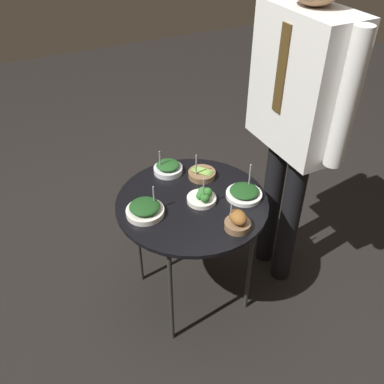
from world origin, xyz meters
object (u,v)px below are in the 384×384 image
Objects in this scene: bowl_spinach_front_right at (244,193)px; bowl_asparagus_mid_left at (202,174)px; bowl_spinach_near_rim at (145,209)px; bowl_roast_front_center at (238,221)px; waiter_figure at (299,99)px; bowl_spinach_far_rim at (168,168)px; serving_cart at (192,208)px; bowl_broccoli_back_left at (203,197)px.

bowl_spinach_front_right reaches higher than bowl_asparagus_mid_left.
bowl_spinach_front_right is 0.99× the size of bowl_spinach_near_rim.
waiter_figure is (-0.23, 0.42, 0.37)m from bowl_roast_front_center.
bowl_asparagus_mid_left is 0.99× the size of bowl_spinach_far_rim.
bowl_spinach_near_rim is at bearing -129.09° from bowl_roast_front_center.
serving_cart is 4.15× the size of bowl_spinach_near_rim.
bowl_roast_front_center is at bearing 10.74° from bowl_spinach_far_rim.
bowl_spinach_front_right is 0.48m from waiter_figure.
bowl_spinach_near_rim is 1.18× the size of bowl_spinach_far_rim.
waiter_figure is (0.03, 0.73, 0.38)m from bowl_spinach_near_rim.
bowl_roast_front_center is 0.88× the size of bowl_spinach_far_rim.
bowl_broccoli_back_left is 0.90× the size of bowl_spinach_front_right.
serving_cart is 0.42× the size of waiter_figure.
bowl_spinach_far_rim reaches higher than bowl_roast_front_center.
bowl_spinach_far_rim is at bearing -144.95° from bowl_spinach_front_right.
bowl_spinach_front_right reaches higher than bowl_spinach_near_rim.
bowl_asparagus_mid_left is at bearing -113.86° from waiter_figure.
bowl_spinach_front_right is at bearing 24.52° from bowl_asparagus_mid_left.
bowl_spinach_front_right is 0.41m from bowl_spinach_far_rim.
waiter_figure reaches higher than bowl_spinach_near_rim.
bowl_asparagus_mid_left is 0.84× the size of bowl_spinach_near_rim.
waiter_figure is at bearing 101.28° from bowl_spinach_front_right.
bowl_broccoli_back_left is (0.02, 0.04, 0.07)m from serving_cart.
bowl_roast_front_center is (0.25, 0.31, 0.01)m from bowl_spinach_near_rim.
bowl_broccoli_back_left is at bearing 9.48° from bowl_spinach_far_rim.
waiter_figure is at bearing 90.42° from bowl_broccoli_back_left.
serving_cart is 4.88× the size of bowl_spinach_far_rim.
bowl_spinach_near_rim reaches higher than bowl_roast_front_center.
waiter_figure is at bearing 87.76° from bowl_spinach_near_rim.
bowl_roast_front_center is at bearing 50.91° from bowl_spinach_near_rim.
serving_cart is at bearing -160.09° from bowl_roast_front_center.
bowl_spinach_front_right is 1.32× the size of bowl_roast_front_center.
bowl_roast_front_center is at bearing -38.99° from bowl_spinach_front_right.
bowl_broccoli_back_left is 1.06× the size of bowl_asparagus_mid_left.
bowl_spinach_front_right is at bearing 79.46° from bowl_spinach_near_rim.
bowl_broccoli_back_left is at bearing -105.59° from bowl_spinach_front_right.
bowl_spinach_front_right is at bearing 35.05° from bowl_spinach_far_rim.
bowl_spinach_near_rim is (-0.08, -0.45, 0.01)m from bowl_spinach_front_right.
waiter_figure is (0.17, 0.38, 0.39)m from bowl_asparagus_mid_left.
waiter_figure is (-0.00, 0.47, 0.38)m from bowl_broccoli_back_left.
bowl_spinach_front_right is at bearing 141.01° from bowl_roast_front_center.
serving_cart is at bearing -121.09° from bowl_broccoli_back_left.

